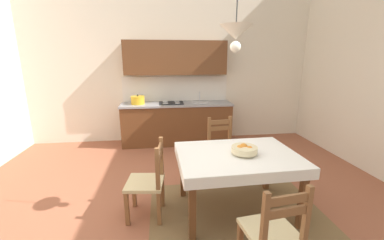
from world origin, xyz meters
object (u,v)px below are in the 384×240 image
Objects in this scene: dining_chair_kitchen_side at (222,148)px; dining_chair_camera_side at (273,233)px; dining_table at (237,163)px; kitchen_cabinetry at (176,105)px; dining_chair_tv_side at (148,182)px; pendant_lamp at (236,33)px; fruit_bowl at (244,150)px.

dining_chair_camera_side is at bearing -91.88° from dining_chair_kitchen_side.
dining_chair_kitchen_side reaches higher than dining_table.
kitchen_cabinetry reaches higher than dining_chair_camera_side.
dining_chair_tv_side is at bearing -140.01° from dining_chair_kitchen_side.
dining_chair_camera_side is (-0.06, -1.95, 0.00)m from dining_chair_kitchen_side.
pendant_lamp is at bearing -100.06° from dining_chair_kitchen_side.
dining_chair_tv_side reaches higher than dining_table.
dining_chair_tv_side is 1.18m from fruit_bowl.
dining_chair_tv_side is 3.10× the size of fruit_bowl.
kitchen_cabinetry is 2.70m from dining_table.
dining_table is 0.19m from fruit_bowl.
kitchen_cabinetry is at bearing 103.09° from fruit_bowl.
dining_table is at bearing -94.18° from dining_chair_kitchen_side.
dining_table is 1.54× the size of dining_chair_kitchen_side.
dining_chair_kitchen_side is at bearing 89.77° from fruit_bowl.
dining_chair_tv_side is at bearing 169.47° from pendant_lamp.
dining_chair_tv_side is at bearing 176.88° from fruit_bowl.
kitchen_cabinetry is 2.95× the size of pendant_lamp.
dining_table is at bearing 155.06° from fruit_bowl.
dining_table is 4.78× the size of fruit_bowl.
dining_chair_camera_side is 1.01m from fruit_bowl.
dining_chair_camera_side is 3.10× the size of fruit_bowl.
kitchen_cabinetry is 2.55× the size of dining_chair_tv_side.
pendant_lamp is (-0.19, -0.11, 1.27)m from fruit_bowl.
pendant_lamp is (0.93, -0.17, 1.64)m from dining_chair_tv_side.
dining_table is 0.99m from dining_chair_kitchen_side.
kitchen_cabinetry is at bearing 101.85° from dining_table.
dining_chair_kitchen_side is 1.00× the size of dining_chair_camera_side.
dining_table is at bearing 48.29° from pendant_lamp.
dining_chair_camera_side is (0.56, -3.60, -0.41)m from kitchen_cabinetry.
dining_chair_kitchen_side is 3.10× the size of fruit_bowl.
pendant_lamp is (-0.13, 0.83, 1.64)m from dining_chair_camera_side.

